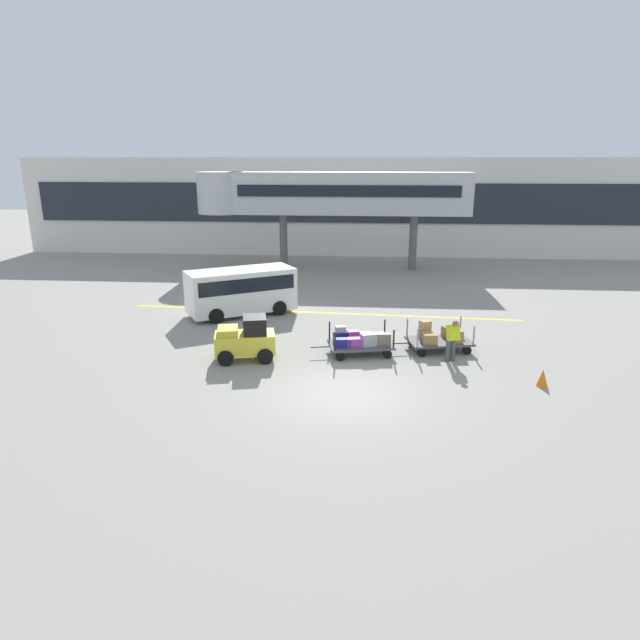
# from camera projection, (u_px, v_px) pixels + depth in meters

# --- Properties ---
(ground_plane) EXTENTS (120.00, 120.00, 0.00)m
(ground_plane) POSITION_uv_depth(u_px,v_px,m) (343.00, 394.00, 16.74)
(ground_plane) COLOR gray
(apron_lead_line) EXTENTS (18.16, 1.31, 0.01)m
(apron_lead_line) POSITION_uv_depth(u_px,v_px,m) (321.00, 313.00, 25.58)
(apron_lead_line) COLOR yellow
(apron_lead_line) RESTS_ON ground_plane
(terminal_building) EXTENTS (50.08, 2.51, 7.03)m
(terminal_building) POSITION_uv_depth(u_px,v_px,m) (358.00, 207.00, 40.58)
(terminal_building) COLOR silver
(terminal_building) RESTS_ON ground_plane
(jet_bridge) EXTENTS (17.31, 3.00, 6.13)m
(jet_bridge) POSITION_uv_depth(u_px,v_px,m) (321.00, 194.00, 34.68)
(jet_bridge) COLOR #B7B7BC
(jet_bridge) RESTS_ON ground_plane
(baggage_tug) EXTENTS (2.29, 1.62, 1.58)m
(baggage_tug) POSITION_uv_depth(u_px,v_px,m) (246.00, 339.00, 19.43)
(baggage_tug) COLOR gold
(baggage_tug) RESTS_ON ground_plane
(baggage_cart_lead) EXTENTS (3.09, 1.87, 1.10)m
(baggage_cart_lead) POSITION_uv_depth(u_px,v_px,m) (360.00, 341.00, 20.04)
(baggage_cart_lead) COLOR #4C4C4F
(baggage_cart_lead) RESTS_ON ground_plane
(baggage_cart_middle) EXTENTS (3.09, 1.87, 1.10)m
(baggage_cart_middle) POSITION_uv_depth(u_px,v_px,m) (439.00, 337.00, 20.46)
(baggage_cart_middle) COLOR #4C4C4F
(baggage_cart_middle) RESTS_ON ground_plane
(baggage_handler) EXTENTS (0.52, 0.53, 1.56)m
(baggage_handler) POSITION_uv_depth(u_px,v_px,m) (452.00, 338.00, 19.18)
(baggage_handler) COLOR #4C4C4C
(baggage_handler) RESTS_ON ground_plane
(shuttle_van) EXTENTS (5.09, 4.12, 2.10)m
(shuttle_van) POSITION_uv_depth(u_px,v_px,m) (241.00, 288.00, 25.00)
(shuttle_van) COLOR white
(shuttle_van) RESTS_ON ground_plane
(safety_cone_near) EXTENTS (0.36, 0.36, 0.55)m
(safety_cone_near) POSITION_uv_depth(u_px,v_px,m) (543.00, 378.00, 17.27)
(safety_cone_near) COLOR orange
(safety_cone_near) RESTS_ON ground_plane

